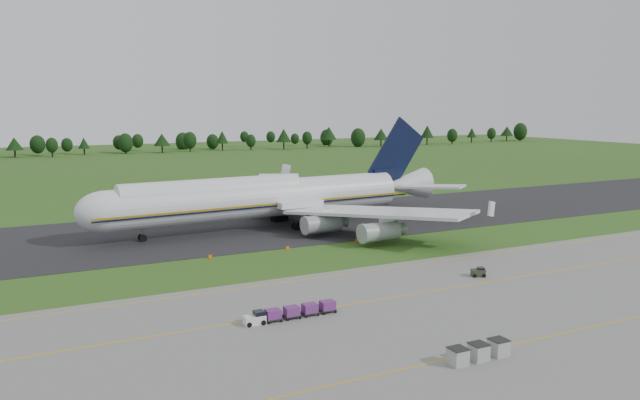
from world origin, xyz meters
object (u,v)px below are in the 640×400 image
aircraft (268,197)px  edge_markers (288,248)px  baggage_train (289,312)px  utility_cart (478,273)px  uld_row (479,352)px

aircraft → edge_markers: bearing=-102.5°
aircraft → baggage_train: 52.20m
aircraft → utility_cart: size_ratio=35.05×
aircraft → uld_row: size_ratio=11.56×
aircraft → baggage_train: aircraft is taller
uld_row → edge_markers: uld_row is taller
baggage_train → uld_row: size_ratio=1.69×
aircraft → uld_row: bearing=-95.1°
aircraft → utility_cart: bearing=-74.0°
utility_cart → edge_markers: size_ratio=0.08×
baggage_train → uld_row: 21.23m
utility_cart → baggage_train: bearing=-172.3°
uld_row → aircraft: bearing=84.9°
aircraft → edge_markers: aircraft is taller
aircraft → utility_cart: 47.12m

